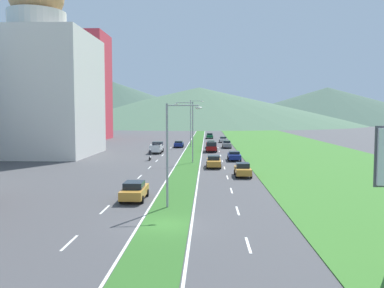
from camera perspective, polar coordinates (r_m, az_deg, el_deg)
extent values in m
plane|color=#424244|center=(27.52, -3.79, -11.29)|extent=(600.00, 600.00, 0.00)
cube|color=#2D6023|center=(86.71, 0.33, -0.54)|extent=(3.20, 240.00, 0.06)
cube|color=#387028|center=(88.48, 13.78, -0.57)|extent=(24.00, 240.00, 0.06)
cube|color=silver|center=(24.96, -16.79, -13.10)|extent=(0.16, 2.80, 0.01)
cube|color=silver|center=(32.43, -12.11, -8.95)|extent=(0.16, 2.80, 0.01)
cube|color=silver|center=(40.13, -9.25, -6.35)|extent=(0.16, 2.80, 0.01)
cube|color=silver|center=(47.95, -7.34, -4.58)|extent=(0.16, 2.80, 0.01)
cube|color=silver|center=(55.84, -5.97, -3.30)|extent=(0.16, 2.80, 0.01)
cube|color=silver|center=(63.78, -4.94, -2.34)|extent=(0.16, 2.80, 0.01)
cube|color=silver|center=(71.75, -4.15, -1.59)|extent=(0.16, 2.80, 0.01)
cube|color=silver|center=(79.74, -3.51, -0.99)|extent=(0.16, 2.80, 0.01)
cube|color=silver|center=(87.74, -2.99, -0.50)|extent=(0.16, 2.80, 0.01)
cube|color=silver|center=(23.80, 7.88, -13.83)|extent=(0.16, 2.80, 0.01)
cube|color=silver|center=(31.54, 6.41, -9.26)|extent=(0.16, 2.80, 0.01)
cube|color=silver|center=(39.41, 5.54, -6.51)|extent=(0.16, 2.80, 0.01)
cube|color=silver|center=(47.35, 4.97, -4.67)|extent=(0.16, 2.80, 0.01)
cube|color=silver|center=(55.33, 4.56, -3.36)|extent=(0.16, 2.80, 0.01)
cube|color=silver|center=(63.34, 4.26, -2.38)|extent=(0.16, 2.80, 0.01)
cube|color=silver|center=(71.35, 4.03, -1.62)|extent=(0.16, 2.80, 0.01)
cube|color=silver|center=(79.38, 3.84, -1.02)|extent=(0.16, 2.80, 0.01)
cube|color=silver|center=(87.42, 3.69, -0.52)|extent=(0.16, 2.80, 0.01)
cube|color=silver|center=(86.79, -0.83, -0.55)|extent=(0.16, 240.00, 0.01)
cube|color=silver|center=(86.68, 1.48, -0.56)|extent=(0.16, 240.00, 0.01)
cube|color=silver|center=(76.55, -20.62, 6.40)|extent=(18.61, 18.61, 21.05)
cylinder|color=beige|center=(78.04, -20.87, 15.53)|extent=(9.86, 9.86, 3.75)
cube|color=#D83847|center=(120.26, -15.06, 7.74)|extent=(13.83, 13.83, 29.70)
cone|color=#3D5647|center=(300.98, -10.95, 5.70)|extent=(176.58, 176.58, 29.86)
cone|color=#47664C|center=(275.66, 0.99, 5.37)|extent=(214.27, 214.27, 24.66)
cone|color=#3D5647|center=(332.83, 18.42, 5.19)|extent=(184.41, 184.41, 27.25)
cylinder|color=#99999E|center=(31.68, -3.50, -1.70)|extent=(0.18, 0.18, 8.16)
cylinder|color=#99999E|center=(31.50, -1.30, 5.43)|extent=(2.45, 0.28, 0.10)
ellipsoid|color=silver|center=(31.53, 0.94, 5.06)|extent=(0.56, 0.28, 0.20)
cylinder|color=#99999E|center=(60.47, 0.10, 1.64)|extent=(0.18, 0.18, 9.11)
cylinder|color=#99999E|center=(60.44, -1.06, 5.81)|extent=(2.43, 0.18, 0.10)
ellipsoid|color=silver|center=(60.47, -2.22, 5.62)|extent=(0.56, 0.28, 0.20)
cylinder|color=#99999E|center=(89.48, -0.22, 2.88)|extent=(0.18, 0.18, 10.24)
cylinder|color=#99999E|center=(89.40, 0.60, 6.06)|extent=(2.57, 0.20, 0.10)
ellipsoid|color=silver|center=(89.31, 1.43, 5.93)|extent=(0.56, 0.28, 0.20)
cube|color=navy|center=(88.41, -1.86, -0.04)|extent=(1.87, 4.15, 0.67)
cube|color=black|center=(88.20, -1.87, 0.30)|extent=(1.61, 1.83, 0.41)
cylinder|color=black|center=(89.78, -2.37, -0.19)|extent=(0.22, 0.64, 0.64)
cylinder|color=black|center=(89.66, -1.23, -0.19)|extent=(0.22, 0.64, 0.64)
cylinder|color=black|center=(87.22, -2.50, -0.32)|extent=(0.22, 0.64, 0.64)
cylinder|color=black|center=(87.09, -1.33, -0.33)|extent=(0.22, 0.64, 0.64)
cube|color=#C6842D|center=(55.75, 3.04, -2.59)|extent=(1.87, 4.74, 0.74)
cube|color=black|center=(55.87, 3.04, -1.91)|extent=(1.60, 2.09, 0.54)
cylinder|color=black|center=(54.36, 4.01, -3.16)|extent=(0.22, 0.64, 0.64)
cylinder|color=black|center=(54.33, 2.12, -3.16)|extent=(0.22, 0.64, 0.64)
cylinder|color=black|center=(57.28, 3.92, -2.78)|extent=(0.22, 0.64, 0.64)
cylinder|color=black|center=(57.25, 2.12, -2.77)|extent=(0.22, 0.64, 0.64)
cube|color=navy|center=(64.00, 5.93, -1.72)|extent=(1.88, 4.31, 0.71)
cube|color=black|center=(64.11, 5.92, -1.21)|extent=(1.61, 1.89, 0.40)
cylinder|color=black|center=(62.78, 6.82, -2.17)|extent=(0.22, 0.64, 0.64)
cylinder|color=black|center=(62.66, 5.18, -2.17)|extent=(0.22, 0.64, 0.64)
cylinder|color=black|center=(65.42, 6.63, -1.91)|extent=(0.22, 0.64, 0.64)
cylinder|color=black|center=(65.31, 5.06, -1.91)|extent=(0.22, 0.64, 0.64)
cube|color=#C6842D|center=(48.15, 7.12, -3.73)|extent=(1.75, 4.22, 0.71)
cube|color=black|center=(48.23, 7.11, -2.96)|extent=(1.50, 1.86, 0.55)
cylinder|color=black|center=(46.99, 8.27, -4.38)|extent=(0.22, 0.64, 0.64)
cylinder|color=black|center=(46.84, 6.23, -4.39)|extent=(0.22, 0.64, 0.64)
cylinder|color=black|center=(49.56, 7.95, -3.92)|extent=(0.22, 0.64, 0.64)
cylinder|color=black|center=(49.42, 6.01, -3.93)|extent=(0.22, 0.64, 0.64)
cube|color=#B2B2B7|center=(103.78, 4.39, 0.59)|extent=(1.80, 4.28, 0.63)
cube|color=black|center=(103.92, 4.39, 0.90)|extent=(1.55, 1.88, 0.49)
cylinder|color=black|center=(102.52, 4.90, 0.36)|extent=(0.22, 0.64, 0.64)
cylinder|color=black|center=(102.45, 3.94, 0.37)|extent=(0.22, 0.64, 0.64)
cylinder|color=black|center=(105.16, 4.83, 0.46)|extent=(0.22, 0.64, 0.64)
cylinder|color=black|center=(105.09, 3.89, 0.47)|extent=(0.22, 0.64, 0.64)
cube|color=slate|center=(86.91, 4.89, -0.10)|extent=(1.72, 4.32, 0.76)
cube|color=black|center=(87.04, 4.89, 0.32)|extent=(1.48, 1.90, 0.49)
cylinder|color=black|center=(85.65, 5.49, -0.42)|extent=(0.22, 0.64, 0.64)
cylinder|color=black|center=(85.57, 4.38, -0.42)|extent=(0.22, 0.64, 0.64)
cylinder|color=black|center=(88.31, 5.39, -0.28)|extent=(0.22, 0.64, 0.64)
cylinder|color=black|center=(88.24, 4.31, -0.28)|extent=(0.22, 0.64, 0.64)
cube|color=black|center=(87.59, 2.67, -0.06)|extent=(1.72, 4.69, 0.74)
cube|color=black|center=(87.73, 2.67, 0.34)|extent=(1.48, 2.06, 0.47)
cylinder|color=black|center=(86.18, 3.22, -0.38)|extent=(0.22, 0.64, 0.64)
cylinder|color=black|center=(86.17, 2.13, -0.38)|extent=(0.22, 0.64, 0.64)
cylinder|color=black|center=(89.08, 3.19, -0.23)|extent=(0.22, 0.64, 0.64)
cylinder|color=black|center=(89.06, 2.13, -0.22)|extent=(0.22, 0.64, 0.64)
cube|color=#C6842D|center=(35.42, -8.05, -6.65)|extent=(1.84, 4.57, 0.73)
cube|color=black|center=(35.13, -8.11, -5.69)|extent=(1.58, 2.01, 0.54)
cylinder|color=black|center=(37.02, -9.01, -6.75)|extent=(0.22, 0.64, 0.64)
cylinder|color=black|center=(36.72, -6.28, -6.82)|extent=(0.22, 0.64, 0.64)
cylinder|color=black|center=(34.30, -9.93, -7.65)|extent=(0.22, 0.64, 0.64)
cylinder|color=black|center=(33.98, -6.99, -7.74)|extent=(0.22, 0.64, 0.64)
cube|color=#0C5128|center=(119.29, 2.49, 1.10)|extent=(1.86, 4.70, 0.71)
cube|color=black|center=(119.45, 2.49, 1.41)|extent=(1.60, 2.07, 0.53)
cylinder|color=black|center=(117.87, 2.93, 0.89)|extent=(0.22, 0.64, 0.64)
cylinder|color=black|center=(117.86, 2.06, 0.89)|extent=(0.22, 0.64, 0.64)
cylinder|color=black|center=(120.78, 2.91, 0.97)|extent=(0.22, 0.64, 0.64)
cylinder|color=black|center=(120.77, 2.06, 0.98)|extent=(0.22, 0.64, 0.64)
cube|color=silver|center=(75.88, -4.98, -0.67)|extent=(2.00, 5.40, 0.80)
cube|color=black|center=(77.40, -4.84, 0.02)|extent=(1.84, 2.00, 0.80)
cube|color=silver|center=(74.86, -5.80, -0.27)|extent=(0.10, 3.20, 0.44)
cube|color=silver|center=(74.63, -4.37, -0.27)|extent=(0.10, 3.20, 0.44)
cube|color=silver|center=(73.21, -5.24, -0.37)|extent=(1.84, 0.10, 0.44)
cylinder|color=black|center=(77.64, -5.53, -0.86)|extent=(0.26, 0.80, 0.80)
cylinder|color=black|center=(77.40, -4.12, -0.86)|extent=(0.26, 0.80, 0.80)
cylinder|color=black|center=(74.44, -5.87, -1.08)|extent=(0.26, 0.80, 0.80)
cylinder|color=black|center=(74.20, -4.40, -1.09)|extent=(0.26, 0.80, 0.80)
cube|color=maroon|center=(78.56, 2.72, -0.49)|extent=(2.00, 5.40, 0.80)
cube|color=black|center=(76.90, 2.73, 0.01)|extent=(1.84, 2.00, 0.80)
cube|color=maroon|center=(79.63, 3.39, 0.02)|extent=(0.10, 3.20, 0.44)
cube|color=maroon|center=(79.61, 2.04, 0.03)|extent=(0.10, 3.20, 0.44)
cube|color=maroon|center=(81.16, 2.70, 0.11)|extent=(1.84, 0.10, 0.44)
cylinder|color=black|center=(77.00, 3.44, -0.89)|extent=(0.26, 0.80, 0.80)
cylinder|color=black|center=(76.98, 2.02, -0.88)|extent=(0.26, 0.80, 0.80)
cylinder|color=black|center=(80.23, 3.39, -0.68)|extent=(0.26, 0.80, 0.80)
cylinder|color=black|center=(80.21, 2.02, -0.67)|extent=(0.26, 0.80, 0.80)
cylinder|color=black|center=(65.16, -5.80, -1.94)|extent=(0.10, 0.60, 0.60)
cylinder|color=black|center=(63.78, -5.98, -2.08)|extent=(0.12, 0.60, 0.60)
cube|color=#B2B2B7|center=(64.45, -5.89, -1.86)|extent=(0.20, 1.12, 0.25)
ellipsoid|color=#B2B2B7|center=(64.61, -5.87, -1.52)|extent=(0.24, 0.44, 0.24)
cube|color=black|center=(64.28, -5.91, -1.22)|extent=(0.36, 0.28, 0.70)
sphere|color=silver|center=(64.28, -5.90, -0.80)|extent=(0.26, 0.26, 0.26)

